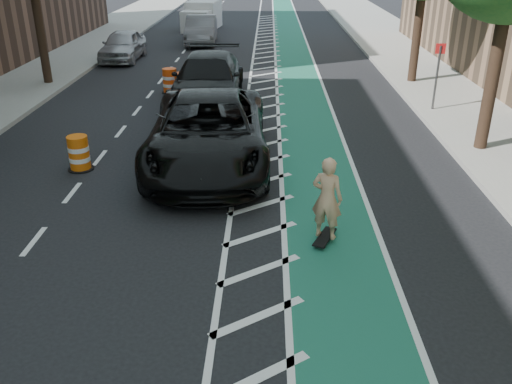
{
  "coord_description": "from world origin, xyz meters",
  "views": [
    {
      "loc": [
        1.63,
        -7.26,
        5.63
      ],
      "look_at": [
        1.41,
        2.57,
        1.1
      ],
      "focal_mm": 38.0,
      "sensor_mm": 36.0,
      "label": 1
    }
  ],
  "objects_px": {
    "suv_near": "(208,131)",
    "barrel_a": "(79,154)",
    "suv_far": "(208,79)",
    "skateboarder": "(327,198)"
  },
  "relations": [
    {
      "from": "suv_near",
      "to": "suv_far",
      "type": "bearing_deg",
      "value": 93.05
    },
    {
      "from": "suv_near",
      "to": "suv_far",
      "type": "xyz_separation_m",
      "value": [
        -0.67,
        6.38,
        -0.05
      ]
    },
    {
      "from": "barrel_a",
      "to": "suv_near",
      "type": "bearing_deg",
      "value": 8.06
    },
    {
      "from": "suv_near",
      "to": "barrel_a",
      "type": "xyz_separation_m",
      "value": [
        -3.46,
        -0.49,
        -0.51
      ]
    },
    {
      "from": "suv_near",
      "to": "barrel_a",
      "type": "height_order",
      "value": "suv_near"
    },
    {
      "from": "skateboarder",
      "to": "suv_far",
      "type": "bearing_deg",
      "value": -48.04
    },
    {
      "from": "suv_far",
      "to": "barrel_a",
      "type": "distance_m",
      "value": 7.43
    },
    {
      "from": "skateboarder",
      "to": "suv_near",
      "type": "height_order",
      "value": "suv_near"
    },
    {
      "from": "skateboarder",
      "to": "suv_far",
      "type": "relative_size",
      "value": 0.28
    },
    {
      "from": "suv_far",
      "to": "barrel_a",
      "type": "xyz_separation_m",
      "value": [
        -2.79,
        -6.87,
        -0.46
      ]
    }
  ]
}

